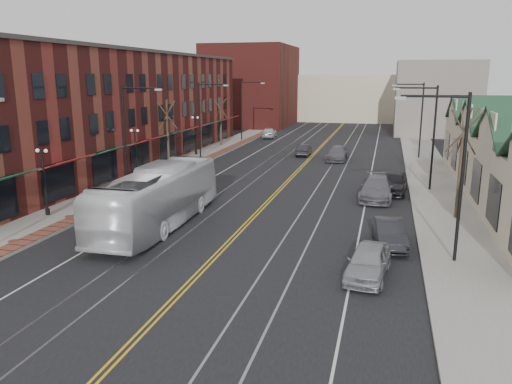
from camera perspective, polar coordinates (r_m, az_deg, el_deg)
The scene contains 31 objects.
ground at distance 21.97m, azimuth -8.08°, elevation -10.79°, with size 160.00×160.00×0.00m, color black.
sidewalk_left at distance 44.21m, azimuth -12.51°, elevation 1.39°, with size 4.00×120.00×0.15m, color gray.
sidewalk_right at distance 39.64m, azimuth 20.13°, elevation -0.46°, with size 4.00×120.00×0.15m, color gray.
building_left at distance 52.95m, azimuth -16.18°, elevation 9.02°, with size 10.00×50.00×11.00m, color maroon.
backdrop_left at distance 91.65m, azimuth -0.49°, elevation 12.02°, with size 14.00×18.00×14.00m, color maroon.
backdrop_mid at distance 103.84m, azimuth 10.45°, elevation 10.57°, with size 22.00×14.00×9.00m, color beige.
backdrop_right at distance 83.81m, azimuth 19.80°, elevation 10.12°, with size 12.00×16.00×11.00m, color slate.
streetlight_l_1 at distance 39.53m, azimuth -14.26°, elevation 7.20°, with size 3.33×0.25×8.00m.
streetlight_l_2 at distance 54.05m, azimuth -6.03°, elevation 9.03°, with size 3.33×0.25×8.00m.
streetlight_l_3 at distance 69.22m, azimuth -1.30°, elevation 10.00°, with size 3.33×0.25×8.00m.
streetlight_r_0 at distance 24.94m, azimuth 21.62°, elevation 3.37°, with size 3.33×0.25×8.00m.
streetlight_r_1 at distance 40.74m, azimuth 19.10°, elevation 7.05°, with size 3.33×0.25×8.00m.
streetlight_r_2 at distance 56.66m, azimuth 17.97°, elevation 8.66°, with size 3.33×0.25×8.00m.
lamppost_l_1 at distance 34.28m, azimuth -22.99°, elevation 0.90°, with size 0.84×0.28×4.27m.
lamppost_l_2 at distance 44.20m, azimuth -13.57°, elevation 4.14°, with size 0.84×0.28×4.27m.
lamppost_l_3 at distance 56.80m, azimuth -6.92°, elevation 6.35°, with size 0.84×0.28×4.27m.
tree_left_near at distance 49.22m, azimuth -10.05°, elevation 6.74°, with size 1.78×1.37×6.48m.
tree_left_far at distance 64.06m, azimuth -4.05°, elevation 8.14°, with size 1.66×1.28×6.02m.
tree_right_mid at distance 33.16m, azimuth 22.39°, elevation 3.30°, with size 1.90×1.46×6.93m.
manhole_mid at distance 30.06m, azimuth -25.96°, elevation -5.05°, with size 0.60×0.60×0.02m, color #592D19.
manhole_far at distance 33.81m, azimuth -20.52°, elevation -2.62°, with size 0.60×0.60×0.02m, color #592D19.
traffic_signal at distance 46.79m, azimuth -8.89°, elevation 5.01°, with size 0.18×0.15×3.80m.
transit_bus at distance 30.31m, azimuth -11.10°, elevation -0.60°, with size 3.00×12.80×3.57m, color white.
parked_suv at distance 35.01m, azimuth -12.00°, elevation -0.55°, with size 2.45×5.32×1.48m, color silver.
parked_car_a at distance 23.12m, azimuth 12.68°, elevation -7.78°, with size 1.73×4.31×1.47m, color #9E9FA5.
parked_car_b at distance 27.46m, azimuth 15.01°, elevation -4.60°, with size 1.48×4.26×1.40m, color #212227.
parked_car_c at distance 37.60m, azimuth 13.62°, elevation 0.44°, with size 2.30×5.65×1.64m, color slate.
parked_car_d at distance 39.82m, azimuth 15.41°, elevation 1.07°, with size 2.00×4.97×1.69m, color black.
distant_car_left at distance 56.87m, azimuth 5.47°, elevation 4.81°, with size 1.36×3.91×1.29m, color #222227.
distant_car_right at distance 54.12m, azimuth 9.28°, elevation 4.36°, with size 2.05×5.03×1.46m, color #5D5C63.
distant_car_far at distance 72.78m, azimuth 1.52°, elevation 6.80°, with size 1.84×4.58×1.56m, color silver.
Camera 1 is at (7.97, -18.44, 8.88)m, focal length 35.00 mm.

